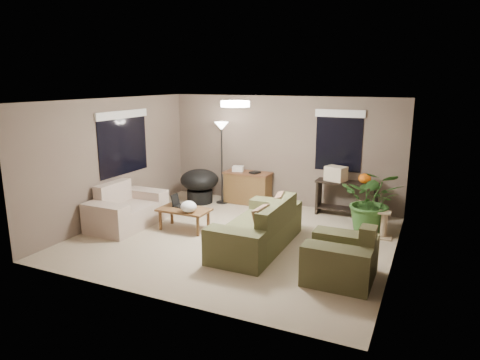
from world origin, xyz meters
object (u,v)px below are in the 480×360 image
at_px(console_table, 346,196).
at_px(floor_lamp, 222,136).
at_px(cat_scratching_post, 384,227).
at_px(armchair, 342,260).
at_px(loveseat, 126,211).
at_px(desk, 248,188).
at_px(coffee_table, 184,212).
at_px(houseplant, 372,208).
at_px(main_sofa, 259,231).
at_px(papasan_chair, 200,183).

xyz_separation_m(console_table, floor_lamp, (-2.86, -0.21, 1.16)).
distance_m(floor_lamp, cat_scratching_post, 4.09).
height_order(armchair, floor_lamp, floor_lamp).
bearing_deg(loveseat, console_table, 32.36).
bearing_deg(armchair, desk, 132.75).
distance_m(console_table, floor_lamp, 3.10).
relative_size(loveseat, floor_lamp, 0.84).
bearing_deg(coffee_table, desk, 80.26).
height_order(loveseat, coffee_table, loveseat).
bearing_deg(desk, cat_scratching_post, -18.22).
bearing_deg(armchair, coffee_table, 165.00).
relative_size(desk, floor_lamp, 0.58).
relative_size(coffee_table, floor_lamp, 0.52).
bearing_deg(floor_lamp, desk, 21.93).
relative_size(loveseat, armchair, 1.60).
relative_size(loveseat, cat_scratching_post, 3.20).
bearing_deg(houseplant, console_table, 128.28).
distance_m(loveseat, coffee_table, 1.22).
distance_m(loveseat, houseplant, 4.80).
bearing_deg(desk, coffee_table, -99.74).
distance_m(main_sofa, loveseat, 2.85).
xyz_separation_m(main_sofa, loveseat, (-2.85, -0.04, 0.00)).
relative_size(console_table, houseplant, 1.06).
bearing_deg(loveseat, papasan_chair, 76.22).
xyz_separation_m(desk, cat_scratching_post, (3.19, -1.05, -0.16)).
distance_m(desk, papasan_chair, 1.14).
bearing_deg(floor_lamp, loveseat, -114.18).
xyz_separation_m(armchair, houseplant, (0.10, 2.25, 0.18)).
height_order(loveseat, papasan_chair, loveseat).
relative_size(console_table, papasan_chair, 1.22).
distance_m(main_sofa, houseplant, 2.31).
distance_m(main_sofa, armchair, 1.68).
relative_size(armchair, cat_scratching_post, 2.00).
bearing_deg(cat_scratching_post, desk, 161.78).
height_order(coffee_table, papasan_chair, papasan_chair).
relative_size(loveseat, console_table, 1.23).
relative_size(desk, console_table, 0.85).
bearing_deg(armchair, main_sofa, 157.66).
height_order(desk, houseplant, houseplant).
height_order(main_sofa, console_table, main_sofa).
bearing_deg(houseplant, coffee_table, -157.28).
height_order(armchair, console_table, armchair).
height_order(main_sofa, cat_scratching_post, main_sofa).
relative_size(floor_lamp, cat_scratching_post, 3.82).
xyz_separation_m(armchair, floor_lamp, (-3.40, 2.84, 1.30)).
relative_size(papasan_chair, houseplant, 0.87).
bearing_deg(papasan_chair, main_sofa, -40.66).
xyz_separation_m(console_table, cat_scratching_post, (0.89, -1.04, -0.22)).
distance_m(loveseat, console_table, 4.58).
bearing_deg(console_table, main_sofa, -112.87).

